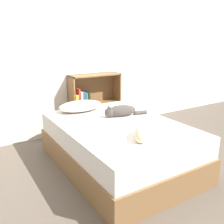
{
  "coord_description": "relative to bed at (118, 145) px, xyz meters",
  "views": [
    {
      "loc": [
        -1.48,
        -2.23,
        1.43
      ],
      "look_at": [
        0.0,
        0.14,
        0.62
      ],
      "focal_mm": 40.0,
      "sensor_mm": 36.0,
      "label": 1
    }
  ],
  "objects": [
    {
      "name": "ground_plane",
      "position": [
        0.0,
        0.0,
        -0.26
      ],
      "size": [
        8.0,
        8.0,
        0.0
      ],
      "primitive_type": "plane",
      "color": "brown"
    },
    {
      "name": "wall_back",
      "position": [
        0.0,
        1.33,
        0.99
      ],
      "size": [
        8.0,
        0.06,
        2.5
      ],
      "color": "silver",
      "rests_on": "ground_plane"
    },
    {
      "name": "bed",
      "position": [
        0.0,
        0.0,
        0.0
      ],
      "size": [
        1.26,
        1.81,
        0.52
      ],
      "color": "brown",
      "rests_on": "ground_plane"
    },
    {
      "name": "pillow",
      "position": [
        -0.14,
        0.7,
        0.33
      ],
      "size": [
        0.59,
        0.35,
        0.13
      ],
      "color": "beige",
      "rests_on": "bed"
    },
    {
      "name": "cat_light",
      "position": [
        -0.03,
        -0.49,
        0.32
      ],
      "size": [
        0.43,
        0.4,
        0.14
      ],
      "rotation": [
        0.0,
        0.0,
        3.87
      ],
      "color": "beige",
      "rests_on": "bed"
    },
    {
      "name": "cat_dark",
      "position": [
        0.16,
        0.21,
        0.33
      ],
      "size": [
        0.54,
        0.22,
        0.15
      ],
      "rotation": [
        0.0,
        0.0,
        2.89
      ],
      "color": "#47423D",
      "rests_on": "bed"
    },
    {
      "name": "bookshelf",
      "position": [
        0.29,
        1.19,
        0.22
      ],
      "size": [
        0.82,
        0.26,
        0.92
      ],
      "color": "brown",
      "rests_on": "ground_plane"
    }
  ]
}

